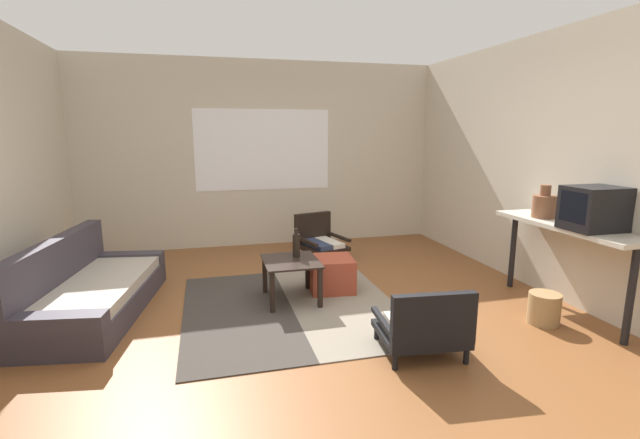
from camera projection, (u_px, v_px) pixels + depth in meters
name	position (u px, v px, depth m)	size (l,w,h in m)	color
ground_plane	(311.00, 325.00, 3.94)	(7.80, 7.80, 0.00)	brown
far_wall_with_window	(263.00, 155.00, 6.58)	(5.60, 0.13, 2.70)	beige
side_wall_right	(552.00, 165.00, 4.61)	(0.12, 6.60, 2.70)	beige
area_rug	(291.00, 307.00, 4.32)	(2.04, 2.22, 0.01)	#38332D
couch	(89.00, 292.00, 4.14)	(1.09, 1.99, 0.72)	#38333D
coffee_table	(291.00, 268.00, 4.45)	(0.54, 0.62, 0.42)	black
armchair_by_window	(319.00, 239.00, 6.02)	(0.69, 0.71, 0.59)	black
armchair_striped_foreground	(424.00, 327.00, 3.35)	(0.68, 0.62, 0.56)	black
ottoman_orange	(331.00, 274.00, 4.76)	(0.46, 0.46, 0.36)	#993D28
console_shelf	(566.00, 234.00, 4.10)	(0.42, 1.52, 0.85)	beige
crt_television	(594.00, 208.00, 3.79)	(0.45, 0.37, 0.38)	black
clay_vase	(544.00, 205.00, 4.36)	(0.22, 0.22, 0.32)	brown
glass_bottle	(296.00, 245.00, 4.53)	(0.07, 0.07, 0.30)	black
wicker_basket	(544.00, 308.00, 3.96)	(0.27, 0.27, 0.28)	#9E7A4C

